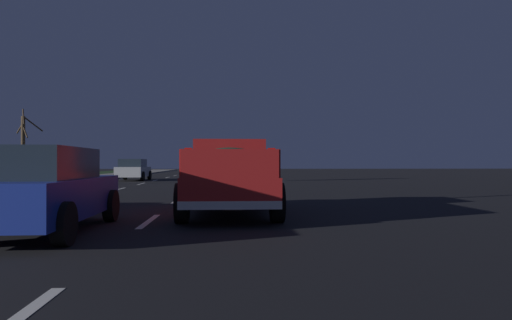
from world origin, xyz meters
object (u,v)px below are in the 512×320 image
Objects in this scene: sedan_blue at (39,189)px; bare_tree_far at (23,145)px; sedan_silver at (133,170)px; pickup_truck at (230,174)px.

bare_tree_far is (25.59, 11.29, 1.75)m from sedan_blue.
sedan_silver is 0.85× the size of bare_tree_far.
sedan_silver and sedan_blue have the same top height.
pickup_truck is 4.59m from sedan_blue.
bare_tree_far reaches higher than sedan_silver.
pickup_truck is 23.15m from sedan_silver.
sedan_silver is at bearing 17.14° from pickup_truck.
sedan_blue is at bearing -172.35° from sedan_silver.
sedan_silver is at bearing -93.25° from bare_tree_far.
sedan_blue is (-25.14, -3.38, 0.00)m from sedan_silver.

